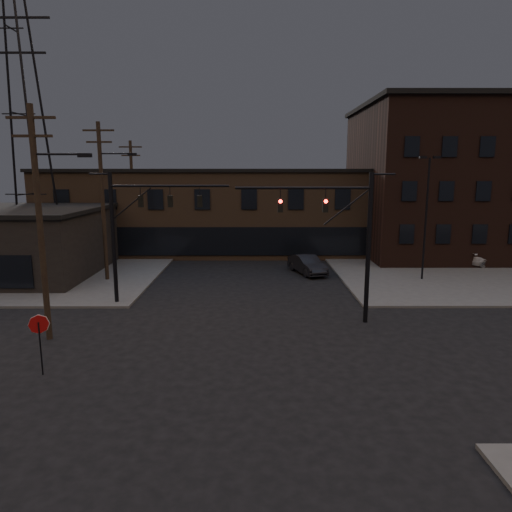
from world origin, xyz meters
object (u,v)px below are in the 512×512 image
at_px(traffic_signal_far, 134,223).
at_px(traffic_signal_near, 347,232).
at_px(stop_sign, 39,331).
at_px(parked_car_lot_a, 420,251).
at_px(car_crossing, 307,264).
at_px(parked_car_lot_b, 488,258).

bearing_deg(traffic_signal_far, traffic_signal_near, -16.17).
bearing_deg(stop_sign, parked_car_lot_a, 45.43).
height_order(parked_car_lot_a, car_crossing, parked_car_lot_a).
distance_m(parked_car_lot_a, parked_car_lot_b, 5.64).
xyz_separation_m(traffic_signal_near, stop_sign, (-13.36, -6.49, -3.09)).
relative_size(traffic_signal_near, parked_car_lot_a, 1.79).
bearing_deg(stop_sign, traffic_signal_near, 25.90).
relative_size(traffic_signal_far, stop_sign, 3.23).
distance_m(stop_sign, parked_car_lot_a, 33.74).
height_order(traffic_signal_near, parked_car_lot_a, traffic_signal_near).
height_order(traffic_signal_near, parked_car_lot_b, traffic_signal_near).
height_order(traffic_signal_far, stop_sign, traffic_signal_far).
bearing_deg(parked_car_lot_a, traffic_signal_far, 142.35).
distance_m(parked_car_lot_b, car_crossing, 16.04).
bearing_deg(traffic_signal_far, parked_car_lot_a, 32.10).
bearing_deg(car_crossing, parked_car_lot_b, -9.16).
relative_size(traffic_signal_near, traffic_signal_far, 1.00).
bearing_deg(parked_car_lot_b, parked_car_lot_a, 41.01).
xyz_separation_m(traffic_signal_far, stop_sign, (-1.28, -9.99, -3.17)).
bearing_deg(traffic_signal_near, traffic_signal_far, 163.83).
bearing_deg(traffic_signal_near, parked_car_lot_a, 59.55).
relative_size(parked_car_lot_b, car_crossing, 0.98).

